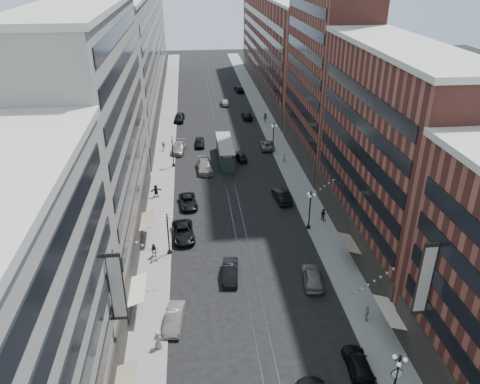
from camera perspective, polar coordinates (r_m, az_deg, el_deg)
name	(u,v)px	position (r m, az deg, el deg)	size (l,w,h in m)	color
ground	(224,154)	(87.23, -1.96, 4.66)	(220.00, 220.00, 0.00)	black
sidewalk_west	(166,137)	(96.49, -8.99, 6.60)	(4.00, 180.00, 0.15)	gray
sidewalk_east	(273,133)	(97.80, 4.07, 7.14)	(4.00, 180.00, 0.15)	gray
rail_west	(217,136)	(96.51, -2.84, 6.86)	(0.12, 180.00, 0.02)	#2D2D33
rail_east	(224,136)	(96.59, -2.00, 6.90)	(0.12, 180.00, 0.02)	#2D2D33
building_west_near	(9,377)	(32.00, -26.37, -19.57)	(8.00, 30.00, 22.00)	gray
building_west_mid	(96,135)	(57.92, -17.14, 6.65)	(8.00, 36.00, 28.00)	gray
building_west_far	(140,50)	(118.84, -12.04, 16.60)	(8.00, 90.00, 26.00)	gray
building_east_mid	(388,155)	(57.57, 17.63, 4.32)	(8.00, 30.00, 24.00)	brown
building_east_tower	(329,38)	(80.82, 10.77, 17.93)	(8.00, 26.00, 42.00)	brown
building_east_far	(274,45)	(129.37, 4.22, 17.42)	(8.00, 72.00, 24.00)	brown
lamppost_sw_far	(168,233)	(57.06, -8.76, -4.92)	(1.03, 1.14, 5.52)	black
lamppost_sw_mid	(173,150)	(81.32, -8.22, 5.06)	(1.03, 1.14, 5.52)	black
lamppost_se_near	(396,378)	(41.25, 18.47, -20.74)	(1.08, 1.14, 5.52)	black
lamppost_se_far	(310,209)	(62.24, 8.51, -2.04)	(1.03, 1.14, 5.52)	black
lamppost_se_mid	(273,136)	(87.21, 4.09, 6.78)	(1.03, 1.14, 5.52)	black
streetcar	(225,152)	(84.03, -1.82, 4.90)	(2.64, 11.93, 3.30)	#253B2B
car_1	(174,318)	(48.31, -8.03, -14.99)	(1.66, 4.76, 1.57)	gray
car_2	(183,232)	(61.30, -6.94, -4.87)	(2.73, 5.92, 1.65)	black
car_3	(358,363)	(45.10, 14.18, -19.59)	(1.95, 4.79, 1.39)	black
car_4	(312,277)	(53.55, 8.79, -10.16)	(2.06, 5.13, 1.75)	slate
car_5	(230,272)	(53.79, -1.20, -9.68)	(1.73, 4.95, 1.63)	black
pedestrian_1	(158,340)	(45.93, -9.97, -17.32)	(0.92, 0.50, 1.89)	#A49688
pedestrian_2	(154,251)	(57.80, -10.41, -7.04)	(0.86, 0.47, 1.77)	black
pedestrian_4	(367,313)	(49.69, 15.20, -14.05)	(1.03, 0.47, 1.77)	#AAA58D
car_7	(188,201)	(68.86, -6.34, -1.16)	(2.40, 5.21, 1.45)	black
car_8	(178,148)	(88.50, -7.51, 5.38)	(2.42, 5.96, 1.73)	gray
car_9	(179,117)	(105.96, -7.42, 9.00)	(2.11, 5.24, 1.79)	black
car_10	(282,196)	(70.04, 5.12, -0.46)	(1.82, 5.22, 1.72)	black
car_11	(267,145)	(89.68, 3.32, 5.76)	(2.39, 5.18, 1.44)	slate
car_12	(247,115)	(106.91, 0.85, 9.31)	(2.13, 5.25, 1.52)	black
car_13	(200,142)	(90.99, -4.95, 6.05)	(1.82, 4.51, 1.54)	black
car_14	(224,102)	(117.32, -1.91, 10.86)	(1.49, 4.27, 1.41)	slate
pedestrian_5	(156,191)	(71.80, -10.20, 0.15)	(1.81, 0.52, 1.95)	black
pedestrian_6	(164,146)	(89.27, -9.31, 5.57)	(1.07, 0.49, 1.82)	#B3A594
pedestrian_7	(323,214)	(65.42, 10.11, -2.71)	(0.87, 0.48, 1.79)	black
pedestrian_8	(284,157)	(83.31, 5.40, 4.25)	(0.66, 0.44, 1.82)	#BDB19D
pedestrian_9	(265,118)	(104.43, 3.11, 9.05)	(1.24, 0.51, 1.92)	black
car_extra_0	(241,157)	(84.17, 0.16, 4.34)	(1.63, 4.06, 1.38)	black
car_extra_1	(239,89)	(129.72, -0.13, 12.48)	(2.00, 4.98, 1.70)	black
car_extra_2	(205,166)	(79.97, -4.33, 3.17)	(2.48, 6.09, 1.77)	gray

